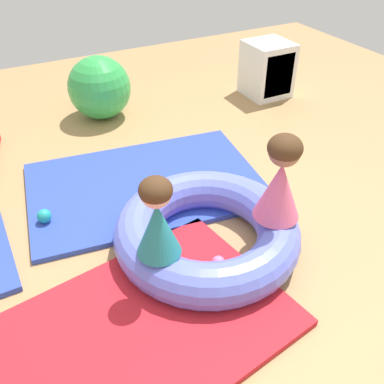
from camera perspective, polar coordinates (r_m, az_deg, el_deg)
ground_plane at (r=2.72m, az=0.45°, el=-8.95°), size 8.00×8.00×0.00m
gym_mat_near_left at (r=3.32m, az=-6.19°, el=1.01°), size 1.87×1.38×0.04m
gym_mat_far_right at (r=2.38m, az=-6.85°, el=-17.61°), size 1.70×1.28×0.04m
inflatable_cushion at (r=2.71m, az=1.97°, el=-5.24°), size 1.16×1.16×0.27m
child_in_teal at (r=2.24m, az=-4.61°, el=-3.47°), size 0.34×0.34×0.48m
child_in_pink at (r=2.51m, az=11.64°, el=1.74°), size 0.34×0.34×0.55m
play_ball_pink at (r=2.59m, az=3.51°, el=-9.32°), size 0.08×0.08×0.08m
play_ball_green at (r=3.03m, az=-5.28°, el=-1.08°), size 0.11×0.11×0.11m
play_ball_teal_second at (r=3.06m, az=-18.97°, el=-3.04°), size 0.10×0.10×0.10m
exercise_ball_large at (r=4.32m, az=-12.14°, el=13.33°), size 0.60×0.60×0.60m
storage_cube at (r=4.79m, az=10.07°, el=15.64°), size 0.44×0.44×0.56m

